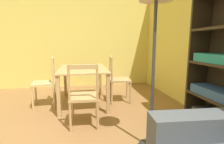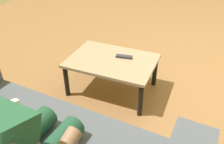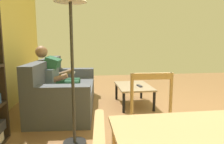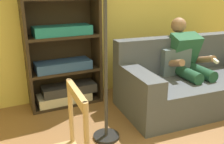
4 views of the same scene
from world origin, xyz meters
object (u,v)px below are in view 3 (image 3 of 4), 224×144
(tv_remote, at_px, (139,86))
(dining_chair_facing_couch, at_px, (156,130))
(couch, at_px, (63,91))
(coffee_table, at_px, (134,88))
(person_lounging, at_px, (58,77))
(floor_lamp, at_px, (71,7))

(tv_remote, xyz_separation_m, dining_chair_facing_couch, (-1.99, 0.41, 0.06))
(couch, xyz_separation_m, tv_remote, (-0.11, -1.44, 0.08))
(coffee_table, distance_m, dining_chair_facing_couch, 2.12)
(person_lounging, height_order, coffee_table, person_lounging)
(person_lounging, relative_size, floor_lamp, 0.61)
(coffee_table, bearing_deg, tv_remote, -139.48)
(couch, relative_size, tv_remote, 12.28)
(person_lounging, xyz_separation_m, coffee_table, (0.04, -1.43, -0.26))
(coffee_table, bearing_deg, dining_chair_facing_couch, 171.31)
(tv_remote, bearing_deg, couch, -13.12)
(person_lounging, height_order, tv_remote, person_lounging)
(couch, relative_size, coffee_table, 2.33)
(couch, height_order, floor_lamp, floor_lamp)
(tv_remote, bearing_deg, coffee_table, -58.20)
(dining_chair_facing_couch, relative_size, floor_lamp, 0.50)
(person_lounging, height_order, floor_lamp, floor_lamp)
(person_lounging, bearing_deg, tv_remote, -92.45)
(coffee_table, bearing_deg, couch, 89.61)
(coffee_table, bearing_deg, person_lounging, 91.46)
(tv_remote, distance_m, floor_lamp, 2.12)
(person_lounging, xyz_separation_m, tv_remote, (-0.06, -1.51, -0.20))
(person_lounging, relative_size, coffee_table, 1.29)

